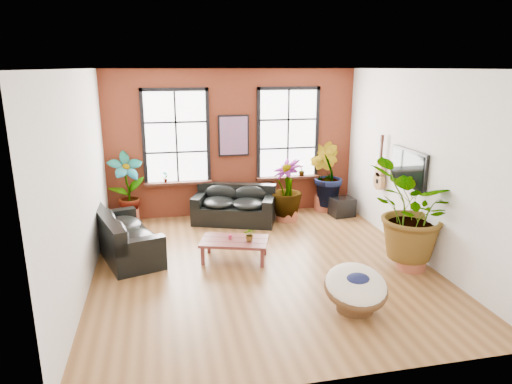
# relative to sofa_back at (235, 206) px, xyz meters

# --- Properties ---
(room) EXTENTS (6.04, 6.54, 3.54)m
(room) POSITION_rel_sofa_back_xyz_m (0.09, -2.43, 1.36)
(room) COLOR brown
(room) RESTS_ON ground
(sofa_back) EXTENTS (2.07, 1.49, 0.86)m
(sofa_back) POSITION_rel_sofa_back_xyz_m (0.00, 0.00, 0.00)
(sofa_back) COLOR black
(sofa_back) RESTS_ON ground
(sofa_left) EXTENTS (1.51, 2.31, 0.84)m
(sofa_left) POSITION_rel_sofa_back_xyz_m (-2.42, -1.52, -0.01)
(sofa_left) COLOR black
(sofa_left) RESTS_ON ground
(coffee_table) EXTENTS (1.40, 1.05, 0.48)m
(coffee_table) POSITION_rel_sofa_back_xyz_m (-0.36, -2.19, -0.04)
(coffee_table) COLOR #54221E
(coffee_table) RESTS_ON ground
(papasan_chair) EXTENTS (1.02, 1.04, 0.71)m
(papasan_chair) POSITION_rel_sofa_back_xyz_m (1.10, -4.39, -0.02)
(papasan_chair) COLOR brown
(papasan_chair) RESTS_ON ground
(poster) EXTENTS (0.74, 0.06, 0.98)m
(poster) POSITION_rel_sofa_back_xyz_m (0.09, 0.60, 1.56)
(poster) COLOR black
(poster) RESTS_ON room
(tv_wall_unit) EXTENTS (0.13, 1.86, 1.20)m
(tv_wall_unit) POSITION_rel_sofa_back_xyz_m (3.03, -1.98, 1.15)
(tv_wall_unit) COLOR black
(tv_wall_unit) RESTS_ON room
(media_box) EXTENTS (0.59, 0.51, 0.45)m
(media_box) POSITION_rel_sofa_back_xyz_m (2.64, -0.11, -0.16)
(media_box) COLOR black
(media_box) RESTS_ON ground
(pot_back_left) EXTENTS (0.54, 0.54, 0.36)m
(pot_back_left) POSITION_rel_sofa_back_xyz_m (-2.44, 0.35, -0.21)
(pot_back_left) COLOR #9D4C33
(pot_back_left) RESTS_ON ground
(pot_back_right) EXTENTS (0.66, 0.66, 0.38)m
(pot_back_right) POSITION_rel_sofa_back_xyz_m (2.39, 0.42, -0.20)
(pot_back_right) COLOR #9D4C33
(pot_back_right) RESTS_ON ground
(pot_right_wall) EXTENTS (0.55, 0.55, 0.37)m
(pot_right_wall) POSITION_rel_sofa_back_xyz_m (2.70, -3.24, -0.20)
(pot_right_wall) COLOR #9D4C33
(pot_right_wall) RESTS_ON ground
(pot_mid) EXTENTS (0.65, 0.65, 0.38)m
(pot_mid) POSITION_rel_sofa_back_xyz_m (1.23, -0.14, -0.20)
(pot_mid) COLOR #9D4C33
(pot_mid) RESTS_ON ground
(floor_plant_back_left) EXTENTS (0.94, 0.78, 1.54)m
(floor_plant_back_left) POSITION_rel_sofa_back_xyz_m (-2.42, 0.37, 0.53)
(floor_plant_back_left) COLOR #134A20
(floor_plant_back_left) RESTS_ON ground
(floor_plant_back_right) EXTENTS (1.10, 1.12, 1.59)m
(floor_plant_back_right) POSITION_rel_sofa_back_xyz_m (2.37, 0.38, 0.56)
(floor_plant_back_right) COLOR #134A20
(floor_plant_back_right) RESTS_ON ground
(floor_plant_right_wall) EXTENTS (2.14, 2.14, 1.80)m
(floor_plant_right_wall) POSITION_rel_sofa_back_xyz_m (2.67, -3.20, 0.67)
(floor_plant_right_wall) COLOR #134A20
(floor_plant_right_wall) RESTS_ON ground
(floor_plant_mid) EXTENTS (0.96, 0.96, 1.33)m
(floor_plant_mid) POSITION_rel_sofa_back_xyz_m (1.21, -0.14, 0.41)
(floor_plant_mid) COLOR #134A20
(floor_plant_mid) RESTS_ON ground
(table_plant) EXTENTS (0.28, 0.26, 0.25)m
(table_plant) POSITION_rel_sofa_back_xyz_m (-0.09, -2.29, 0.14)
(table_plant) COLOR #134A20
(table_plant) RESTS_ON coffee_table
(sill_plant_left) EXTENTS (0.17, 0.17, 0.27)m
(sill_plant_left) POSITION_rel_sofa_back_xyz_m (-1.56, 0.55, 0.65)
(sill_plant_left) COLOR #134A20
(sill_plant_left) RESTS_ON room
(sill_plant_right) EXTENTS (0.19, 0.19, 0.27)m
(sill_plant_right) POSITION_rel_sofa_back_xyz_m (1.79, 0.55, 0.65)
(sill_plant_right) COLOR #134A20
(sill_plant_right) RESTS_ON room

